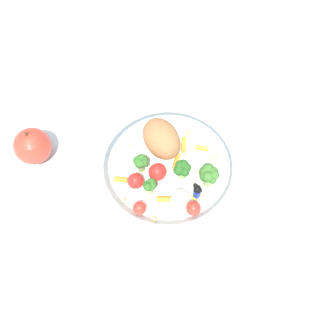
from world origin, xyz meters
name	(u,v)px	position (x,y,z in m)	size (l,w,h in m)	color
ground_plane	(162,177)	(0.00, 0.00, 0.00)	(2.40, 2.40, 0.00)	silver
food_container	(167,164)	(-0.01, 0.01, 0.03)	(0.26, 0.26, 0.07)	white
loose_apple	(33,146)	(-0.14, -0.21, 0.04)	(0.07, 0.07, 0.08)	#BC3828
folded_napkin	(296,163)	(0.08, 0.25, 0.00)	(0.11, 0.11, 0.01)	white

